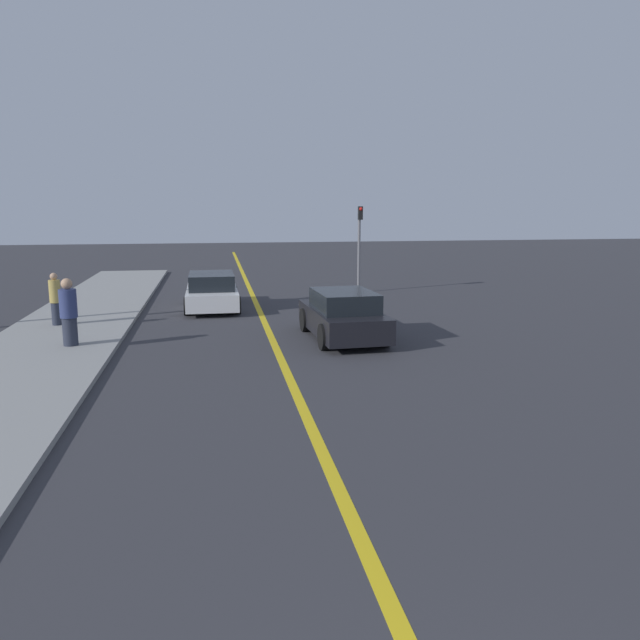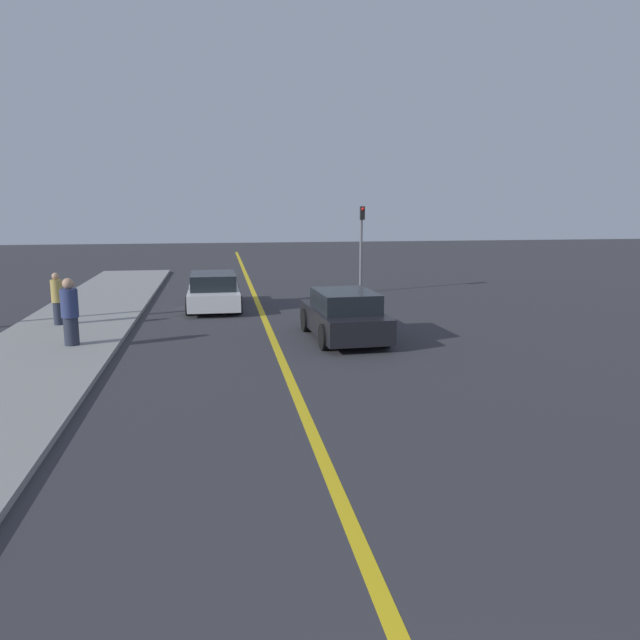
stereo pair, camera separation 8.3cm
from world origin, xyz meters
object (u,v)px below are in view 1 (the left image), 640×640
object	(u,v)px
car_ahead_center	(212,292)
pedestrian_mid_group	(55,299)
car_near_right_lane	(343,316)
pedestrian_near_curb	(69,313)
traffic_light	(359,239)

from	to	relation	value
car_ahead_center	pedestrian_mid_group	distance (m)	5.51
car_near_right_lane	pedestrian_near_curb	world-z (taller)	pedestrian_near_curb
pedestrian_mid_group	traffic_light	size ratio (longest dim) A/B	0.44
car_ahead_center	pedestrian_near_curb	world-z (taller)	pedestrian_near_curb
pedestrian_near_curb	pedestrian_mid_group	distance (m)	3.14
car_ahead_center	traffic_light	xyz separation A→B (m)	(6.16, 3.15, 1.63)
car_ahead_center	pedestrian_near_curb	bearing A→B (deg)	-121.54
car_near_right_lane	pedestrian_mid_group	distance (m)	8.70
pedestrian_mid_group	pedestrian_near_curb	bearing A→B (deg)	-71.12
pedestrian_mid_group	traffic_light	world-z (taller)	traffic_light
car_near_right_lane	traffic_light	bearing A→B (deg)	70.99
car_near_right_lane	pedestrian_mid_group	bearing A→B (deg)	157.83
pedestrian_near_curb	traffic_light	xyz separation A→B (m)	(9.75, 9.11, 1.27)
traffic_light	car_near_right_lane	bearing A→B (deg)	-105.89
car_near_right_lane	traffic_light	distance (m)	9.47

